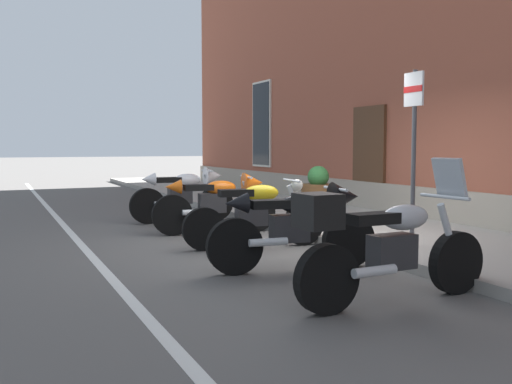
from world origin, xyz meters
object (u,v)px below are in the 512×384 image
(motorcycle_white_sport, at_px, (186,192))
(motorcycle_black_sport, at_px, (300,223))
(motorcycle_yellow_naked, at_px, (256,214))
(parking_sign, at_px, (414,133))
(motorcycle_silver_touring, at_px, (386,245))
(barrel_planter, at_px, (318,196))
(motorcycle_orange_sport, at_px, (219,200))

(motorcycle_white_sport, height_order, motorcycle_black_sport, motorcycle_white_sport)
(motorcycle_yellow_naked, height_order, parking_sign, parking_sign)
(motorcycle_white_sport, bearing_deg, motorcycle_silver_touring, -0.98)
(parking_sign, bearing_deg, motorcycle_silver_touring, -44.49)
(motorcycle_yellow_naked, height_order, motorcycle_silver_touring, motorcycle_silver_touring)
(motorcycle_black_sport, bearing_deg, motorcycle_white_sport, 178.64)
(barrel_planter, bearing_deg, motorcycle_black_sport, -33.47)
(motorcycle_orange_sport, bearing_deg, parking_sign, 28.61)
(motorcycle_orange_sport, distance_m, motorcycle_silver_touring, 4.77)
(motorcycle_white_sport, relative_size, motorcycle_silver_touring, 0.94)
(motorcycle_black_sport, height_order, motorcycle_silver_touring, motorcycle_silver_touring)
(motorcycle_white_sport, xyz_separation_m, motorcycle_black_sport, (4.75, -0.11, -0.01))
(motorcycle_black_sport, bearing_deg, motorcycle_yellow_naked, 174.16)
(motorcycle_white_sport, bearing_deg, motorcycle_yellow_naked, 0.92)
(motorcycle_black_sport, height_order, barrel_planter, barrel_planter)
(motorcycle_silver_touring, xyz_separation_m, parking_sign, (-1.82, 1.78, 1.07))
(motorcycle_white_sport, distance_m, motorcycle_yellow_naked, 3.16)
(parking_sign, distance_m, barrel_planter, 3.46)
(motorcycle_orange_sport, relative_size, motorcycle_black_sport, 1.02)
(motorcycle_yellow_naked, relative_size, barrel_planter, 2.19)
(motorcycle_white_sport, height_order, motorcycle_yellow_naked, motorcycle_white_sport)
(motorcycle_yellow_naked, relative_size, parking_sign, 0.91)
(motorcycle_white_sport, distance_m, parking_sign, 4.99)
(motorcycle_black_sport, bearing_deg, motorcycle_silver_touring, 0.10)
(motorcycle_orange_sport, distance_m, motorcycle_yellow_naked, 1.52)
(motorcycle_black_sport, bearing_deg, motorcycle_orange_sport, 176.71)
(motorcycle_orange_sport, height_order, motorcycle_silver_touring, motorcycle_silver_touring)
(motorcycle_silver_touring, bearing_deg, motorcycle_white_sport, 179.02)
(motorcycle_yellow_naked, distance_m, barrel_planter, 2.78)
(motorcycle_white_sport, distance_m, motorcycle_silver_touring, 6.40)
(motorcycle_white_sport, relative_size, motorcycle_black_sport, 0.98)
(motorcycle_white_sport, xyz_separation_m, motorcycle_yellow_naked, (3.15, 0.05, -0.09))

